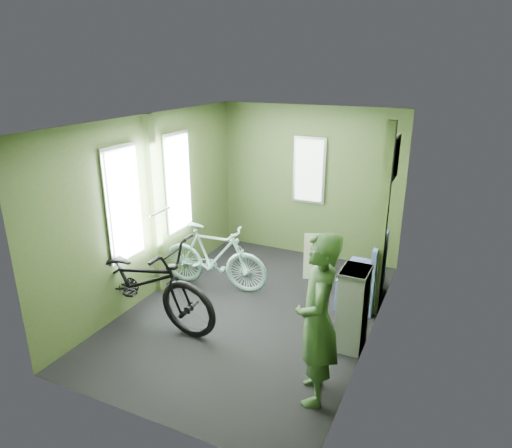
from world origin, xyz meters
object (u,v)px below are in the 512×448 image
Objects in this scene: bicycle_black at (143,321)px; bicycle_mint at (215,287)px; waste_box at (353,309)px; bench_seat at (363,282)px; passenger at (317,320)px.

bicycle_black is 1.16m from bicycle_mint.
waste_box is 1.08m from bench_seat.
bench_seat is (-0.12, 1.06, -0.20)m from waste_box.
bicycle_mint is (0.33, 1.11, 0.00)m from bicycle_black.
bench_seat is (-0.01, 1.96, -0.54)m from passenger.
bench_seat is (1.88, 0.50, 0.25)m from bicycle_mint.
waste_box reaches higher than bicycle_black.
passenger reaches higher than bicycle_mint.
waste_box reaches higher than bench_seat.
bicycle_mint is 1.96m from bench_seat.
bicycle_mint is at bearing -13.55° from bicycle_black.
bicycle_mint is at bearing 164.24° from waste_box.
bicycle_mint is at bearing -146.89° from passenger.
bench_seat is at bearing 96.29° from waste_box.
bicycle_mint is 2.51m from passenger.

